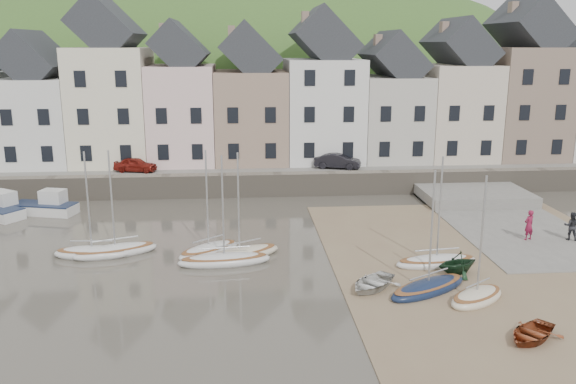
{
  "coord_description": "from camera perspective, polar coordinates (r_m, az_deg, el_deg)",
  "views": [
    {
      "loc": [
        -2.79,
        -29.29,
        11.83
      ],
      "look_at": [
        0.0,
        6.0,
        3.0
      ],
      "focal_mm": 37.2,
      "sensor_mm": 36.0,
      "label": 1
    }
  ],
  "objects": [
    {
      "name": "quay_street",
      "position": [
        50.91,
        -1.29,
        2.35
      ],
      "size": [
        70.0,
        7.0,
        0.1
      ],
      "primitive_type": "cube",
      "color": "slate",
      "rests_on": "quay_land"
    },
    {
      "name": "quay_land",
      "position": [
        62.34,
        -1.89,
        3.76
      ],
      "size": [
        90.0,
        30.0,
        1.5
      ],
      "primitive_type": "cube",
      "color": "#3D6126",
      "rests_on": "ground"
    },
    {
      "name": "sailboat_3",
      "position": [
        34.84,
        -7.58,
        -5.51
      ],
      "size": [
        4.07,
        3.71,
        6.32
      ],
      "color": "silver",
      "rests_on": "ground"
    },
    {
      "name": "sailboat_6",
      "position": [
        33.78,
        14.0,
        -6.45
      ],
      "size": [
        4.81,
        2.05,
        6.32
      ],
      "color": "silver",
      "rests_on": "ground"
    },
    {
      "name": "seawall",
      "position": [
        47.64,
        -1.04,
        0.74
      ],
      "size": [
        70.0,
        1.2,
        1.8
      ],
      "primitive_type": "cube",
      "color": "slate",
      "rests_on": "ground"
    },
    {
      "name": "sailboat_5",
      "position": [
        30.26,
        13.25,
        -8.86
      ],
      "size": [
        4.96,
        3.77,
        6.32
      ],
      "color": "#131F3B",
      "rests_on": "ground"
    },
    {
      "name": "slipway",
      "position": [
        42.95,
        20.17,
        -2.78
      ],
      "size": [
        8.0,
        18.0,
        0.12
      ],
      "primitive_type": "cube",
      "color": "slate",
      "rests_on": "ground"
    },
    {
      "name": "townhouse_terrace",
      "position": [
        53.67,
        0.37,
        9.19
      ],
      "size": [
        61.05,
        8.0,
        13.93
      ],
      "color": "silver",
      "rests_on": "quay_land"
    },
    {
      "name": "car_right",
      "position": [
        50.37,
        4.76,
        2.97
      ],
      "size": [
        4.08,
        2.44,
        1.27
      ],
      "primitive_type": "imported",
      "rotation": [
        0.0,
        0.0,
        1.27
      ],
      "color": "black",
      "rests_on": "quay_street"
    },
    {
      "name": "car_left",
      "position": [
        50.49,
        -14.37,
        2.56
      ],
      "size": [
        3.68,
        2.1,
        1.18
      ],
      "primitive_type": "imported",
      "rotation": [
        0.0,
        0.0,
        1.35
      ],
      "color": "maroon",
      "rests_on": "quay_street"
    },
    {
      "name": "sailboat_7",
      "position": [
        29.81,
        17.59,
        -9.5
      ],
      "size": [
        3.69,
        3.2,
        6.32
      ],
      "color": "beige",
      "rests_on": "ground"
    },
    {
      "name": "sailboat_4",
      "position": [
        33.25,
        -6.11,
        -6.44
      ],
      "size": [
        5.27,
        2.05,
        6.32
      ],
      "color": "silver",
      "rests_on": "ground"
    },
    {
      "name": "rowboat_white",
      "position": [
        30.0,
        8.02,
        -8.58
      ],
      "size": [
        3.66,
        3.68,
        0.63
      ],
      "primitive_type": "imported",
      "rotation": [
        0.0,
        0.0,
        -0.77
      ],
      "color": "silver",
      "rests_on": "beach"
    },
    {
      "name": "hillside",
      "position": [
        94.16,
        -5.65,
        -4.53
      ],
      "size": [
        134.4,
        84.0,
        84.0
      ],
      "color": "#3D6126",
      "rests_on": "ground"
    },
    {
      "name": "person_dark",
      "position": [
        40.39,
        25.45,
        -2.95
      ],
      "size": [
        1.06,
        0.96,
        1.76
      ],
      "primitive_type": "imported",
      "rotation": [
        0.0,
        0.0,
        2.71
      ],
      "color": "#232328",
      "rests_on": "slipway"
    },
    {
      "name": "person_red",
      "position": [
        39.35,
        22.04,
        -2.94
      ],
      "size": [
        0.8,
        0.67,
        1.88
      ],
      "primitive_type": "imported",
      "rotation": [
        0.0,
        0.0,
        3.51
      ],
      "color": "maroon",
      "rests_on": "slipway"
    },
    {
      "name": "rowboat_red",
      "position": [
        26.91,
        22.23,
        -12.37
      ],
      "size": [
        3.37,
        3.25,
        0.57
      ],
      "primitive_type": "imported",
      "rotation": [
        0.0,
        0.0,
        -0.9
      ],
      "color": "brown",
      "rests_on": "beach"
    },
    {
      "name": "sailboat_0",
      "position": [
        35.95,
        -18.21,
        -5.49
      ],
      "size": [
        4.38,
        1.71,
        6.32
      ],
      "color": "silver",
      "rests_on": "ground"
    },
    {
      "name": "rowboat_green",
      "position": [
        32.65,
        15.89,
        -6.51
      ],
      "size": [
        2.9,
        2.7,
        1.25
      ],
      "primitive_type": "imported",
      "rotation": [
        0.0,
        0.0,
        -1.24
      ],
      "color": "black",
      "rests_on": "beach"
    },
    {
      "name": "ground",
      "position": [
        31.71,
        0.86,
        -7.9
      ],
      "size": [
        160.0,
        160.0,
        0.0
      ],
      "primitive_type": "plane",
      "color": "#474238",
      "rests_on": "ground"
    },
    {
      "name": "sailboat_2",
      "position": [
        33.96,
        -4.65,
        -5.96
      ],
      "size": [
        5.18,
        3.8,
        6.32
      ],
      "color": "beige",
      "rests_on": "ground"
    },
    {
      "name": "motorboat_0",
      "position": [
        45.96,
        -22.13,
        -1.22
      ],
      "size": [
        4.93,
        2.87,
        1.7
      ],
      "color": "silver",
      "rests_on": "ground"
    },
    {
      "name": "beach",
      "position": [
        34.45,
        19.54,
        -6.87
      ],
      "size": [
        18.0,
        26.0,
        0.06
      ],
      "primitive_type": "cube",
      "color": "#7A624A",
      "rests_on": "ground"
    },
    {
      "name": "sailboat_1",
      "position": [
        35.86,
        -16.16,
        -5.39
      ],
      "size": [
        5.02,
        3.1,
        6.32
      ],
      "color": "silver",
      "rests_on": "ground"
    }
  ]
}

